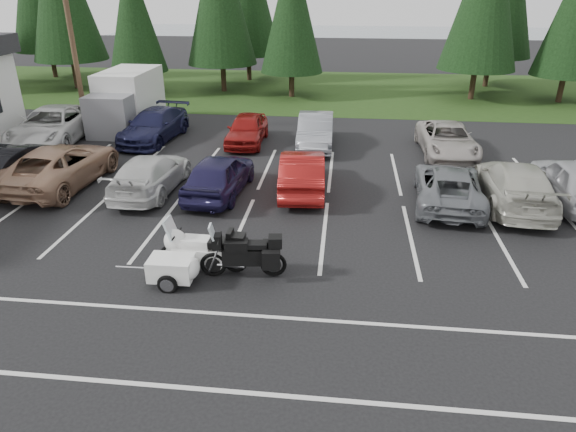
# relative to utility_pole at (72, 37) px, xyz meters

# --- Properties ---
(ground) EXTENTS (120.00, 120.00, 0.00)m
(ground) POSITION_rel_utility_pole_xyz_m (10.00, -12.00, -4.70)
(ground) COLOR black
(ground) RESTS_ON ground
(grass_strip) EXTENTS (80.00, 16.00, 0.01)m
(grass_strip) POSITION_rel_utility_pole_xyz_m (10.00, 12.00, -4.69)
(grass_strip) COLOR #1D3811
(grass_strip) RESTS_ON ground
(lake_water) EXTENTS (70.00, 50.00, 0.02)m
(lake_water) POSITION_rel_utility_pole_xyz_m (14.00, 43.00, -4.70)
(lake_water) COLOR gray
(lake_water) RESTS_ON ground
(utility_pole) EXTENTS (1.60, 0.26, 9.00)m
(utility_pole) POSITION_rel_utility_pole_xyz_m (0.00, 0.00, 0.00)
(utility_pole) COLOR #473321
(utility_pole) RESTS_ON ground
(box_truck) EXTENTS (2.40, 5.60, 2.90)m
(box_truck) POSITION_rel_utility_pole_xyz_m (2.00, 0.50, -3.25)
(box_truck) COLOR silver
(box_truck) RESTS_ON ground
(stall_markings) EXTENTS (32.00, 16.00, 0.01)m
(stall_markings) POSITION_rel_utility_pole_xyz_m (10.00, -10.00, -4.69)
(stall_markings) COLOR silver
(stall_markings) RESTS_ON ground
(conifer_3) EXTENTS (3.87, 3.87, 9.02)m
(conifer_3) POSITION_rel_utility_pole_xyz_m (-0.50, 9.40, 0.57)
(conifer_3) COLOR #332316
(conifer_3) RESTS_ON ground
(conifer_5) EXTENTS (4.14, 4.14, 9.63)m
(conifer_5) POSITION_rel_utility_pole_xyz_m (10.00, 9.60, 0.93)
(conifer_5) COLOR #332316
(conifer_5) RESTS_ON ground
(car_near_1) EXTENTS (1.93, 4.60, 1.48)m
(car_near_1) POSITION_rel_utility_pole_xyz_m (0.90, -7.55, -3.96)
(car_near_1) COLOR black
(car_near_1) RESTS_ON ground
(car_near_2) EXTENTS (2.95, 5.84, 1.58)m
(car_near_2) POSITION_rel_utility_pole_xyz_m (2.86, -7.79, -3.91)
(car_near_2) COLOR #9B745A
(car_near_2) RESTS_ON ground
(car_near_3) EXTENTS (2.06, 4.85, 1.40)m
(car_near_3) POSITION_rel_utility_pole_xyz_m (6.54, -8.08, -4.00)
(car_near_3) COLOR silver
(car_near_3) RESTS_ON ground
(car_near_4) EXTENTS (2.15, 4.62, 1.53)m
(car_near_4) POSITION_rel_utility_pole_xyz_m (9.17, -8.07, -3.93)
(car_near_4) COLOR #1E1940
(car_near_4) RESTS_ON ground
(car_near_5) EXTENTS (1.92, 4.72, 1.52)m
(car_near_5) POSITION_rel_utility_pole_xyz_m (12.20, -7.38, -3.94)
(car_near_5) COLOR maroon
(car_near_5) RESTS_ON ground
(car_near_6) EXTENTS (2.70, 5.08, 1.36)m
(car_near_6) POSITION_rel_utility_pole_xyz_m (17.45, -8.06, -4.02)
(car_near_6) COLOR slate
(car_near_6) RESTS_ON ground
(car_near_7) EXTENTS (2.54, 5.47, 1.55)m
(car_near_7) POSITION_rel_utility_pole_xyz_m (19.76, -7.89, -3.92)
(car_near_7) COLOR #B8B6A8
(car_near_7) RESTS_ON ground
(car_near_8) EXTENTS (1.95, 4.79, 1.63)m
(car_near_8) POSITION_rel_utility_pole_xyz_m (21.87, -7.40, -3.88)
(car_near_8) COLOR #AFB0B4
(car_near_8) RESTS_ON ground
(car_far_0) EXTENTS (3.33, 6.25, 1.67)m
(car_far_0) POSITION_rel_utility_pole_xyz_m (-0.46, -2.45, -3.86)
(car_far_0) COLOR silver
(car_far_0) RESTS_ON ground
(car_far_1) EXTENTS (2.60, 5.33, 1.49)m
(car_far_1) POSITION_rel_utility_pole_xyz_m (4.34, -1.54, -3.95)
(car_far_1) COLOR #151736
(car_far_1) RESTS_ON ground
(car_far_2) EXTENTS (1.72, 4.22, 1.43)m
(car_far_2) POSITION_rel_utility_pole_xyz_m (9.00, -1.58, -3.98)
(car_far_2) COLOR maroon
(car_far_2) RESTS_ON ground
(car_far_3) EXTENTS (1.75, 4.67, 1.53)m
(car_far_3) POSITION_rel_utility_pole_xyz_m (12.33, -1.66, -3.94)
(car_far_3) COLOR gray
(car_far_3) RESTS_ON ground
(car_far_4) EXTENTS (2.44, 5.05, 1.39)m
(car_far_4) POSITION_rel_utility_pole_xyz_m (18.35, -2.24, -4.00)
(car_far_4) COLOR #AEA6A0
(car_far_4) RESTS_ON ground
(touring_motorcycle) EXTENTS (2.79, 0.93, 1.53)m
(touring_motorcycle) POSITION_rel_utility_pole_xyz_m (9.99, -13.52, -3.93)
(touring_motorcycle) COLOR white
(touring_motorcycle) RESTS_ON ground
(cargo_trailer) EXTENTS (1.69, 0.97, 0.77)m
(cargo_trailer) POSITION_rel_utility_pole_xyz_m (9.36, -14.30, -4.31)
(cargo_trailer) COLOR white
(cargo_trailer) RESTS_ON ground
(adventure_motorcycle) EXTENTS (2.65, 1.17, 1.56)m
(adventure_motorcycle) POSITION_rel_utility_pole_xyz_m (11.16, -13.73, -3.92)
(adventure_motorcycle) COLOR black
(adventure_motorcycle) RESTS_ON ground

